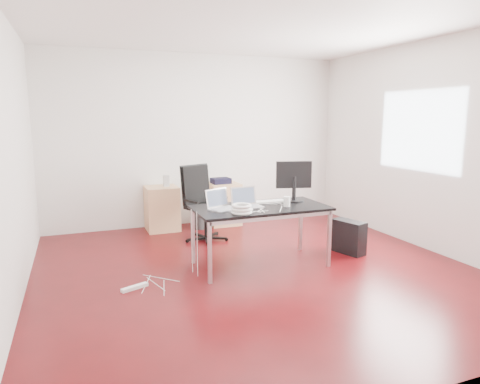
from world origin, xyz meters
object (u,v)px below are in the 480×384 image
object	(u,v)px
desk	(261,211)
office_chair	(202,199)
filing_cabinet_right	(223,204)
pc_tower	(348,237)
filing_cabinet_left	(162,208)

from	to	relation	value
desk	office_chair	bearing A→B (deg)	104.50
filing_cabinet_right	pc_tower	size ratio (longest dim) A/B	1.56
filing_cabinet_left	pc_tower	distance (m)	2.94
filing_cabinet_left	pc_tower	xyz separation A→B (m)	(2.08, -2.07, -0.13)
pc_tower	filing_cabinet_left	bearing A→B (deg)	117.92
office_chair	filing_cabinet_left	distance (m)	0.91
desk	office_chair	xyz separation A→B (m)	(-0.34, 1.33, -0.07)
desk	filing_cabinet_right	xyz separation A→B (m)	(0.24, 2.07, -0.33)
filing_cabinet_left	filing_cabinet_right	xyz separation A→B (m)	(1.04, 0.00, 0.00)
pc_tower	desk	bearing A→B (deg)	162.96
office_chair	filing_cabinet_right	world-z (taller)	office_chair
filing_cabinet_left	filing_cabinet_right	bearing A→B (deg)	0.00
office_chair	filing_cabinet_left	xyz separation A→B (m)	(-0.45, 0.74, -0.26)
desk	filing_cabinet_left	distance (m)	2.25
filing_cabinet_left	desk	bearing A→B (deg)	-68.92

